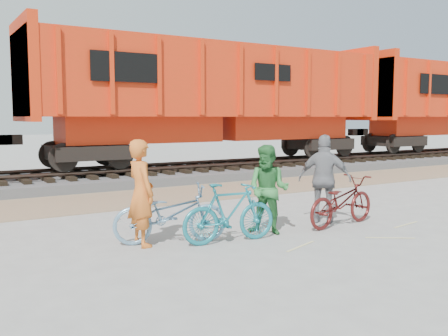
{
  "coord_description": "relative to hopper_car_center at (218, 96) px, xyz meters",
  "views": [
    {
      "loc": [
        -6.53,
        -7.26,
        2.22
      ],
      "look_at": [
        -1.14,
        1.5,
        1.17
      ],
      "focal_mm": 40.0,
      "sensor_mm": 36.0,
      "label": 1
    }
  ],
  "objects": [
    {
      "name": "hopper_car_center",
      "position": [
        0.0,
        0.0,
        0.0
      ],
      "size": [
        14.0,
        3.13,
        4.65
      ],
      "color": "black",
      "rests_on": "track"
    },
    {
      "name": "ballast_bed",
      "position": [
        -3.2,
        0.0,
        -2.86
      ],
      "size": [
        120.0,
        4.0,
        0.3
      ],
      "primitive_type": "cube",
      "color": "slate",
      "rests_on": "ground"
    },
    {
      "name": "bicycle_teal",
      "position": [
        -5.1,
        -8.92,
        -2.47
      ],
      "size": [
        1.83,
        0.69,
        1.07
      ],
      "primitive_type": "imported",
      "rotation": [
        0.0,
        0.0,
        1.46
      ],
      "color": "teal",
      "rests_on": "ground"
    },
    {
      "name": "bicycle_maroon",
      "position": [
        -2.41,
        -8.95,
        -2.5
      ],
      "size": [
        2.01,
        0.94,
        1.02
      ],
      "primitive_type": "imported",
      "rotation": [
        0.0,
        0.0,
        1.71
      ],
      "color": "#511514",
      "rests_on": "ground"
    },
    {
      "name": "ground",
      "position": [
        -3.2,
        -9.0,
        -3.01
      ],
      "size": [
        120.0,
        120.0,
        0.0
      ],
      "primitive_type": "plane",
      "color": "#9E9E99",
      "rests_on": "ground"
    },
    {
      "name": "gravel_strip",
      "position": [
        -3.2,
        -3.5,
        -3.0
      ],
      "size": [
        120.0,
        3.0,
        0.02
      ],
      "primitive_type": "cube",
      "color": "#9E8162",
      "rests_on": "ground"
    },
    {
      "name": "bicycle_blue",
      "position": [
        -6.0,
        -8.4,
        -2.48
      ],
      "size": [
        2.12,
        1.3,
        1.05
      ],
      "primitive_type": "imported",
      "rotation": [
        0.0,
        0.0,
        1.25
      ],
      "color": "#6590B0",
      "rests_on": "ground"
    },
    {
      "name": "track",
      "position": [
        -3.2,
        0.0,
        -2.53
      ],
      "size": [
        120.0,
        2.6,
        0.24
      ],
      "color": "black",
      "rests_on": "ballast_bed"
    },
    {
      "name": "person_solo",
      "position": [
        -6.5,
        -8.3,
        -2.08
      ],
      "size": [
        0.47,
        0.69,
        1.85
      ],
      "primitive_type": "imported",
      "rotation": [
        0.0,
        0.0,
        1.62
      ],
      "color": "orange",
      "rests_on": "ground"
    },
    {
      "name": "person_man",
      "position": [
        -4.1,
        -8.72,
        -2.16
      ],
      "size": [
        1.0,
        1.05,
        1.7
      ],
      "primitive_type": "imported",
      "rotation": [
        0.0,
        0.0,
        -0.96
      ],
      "color": "#2E7537",
      "rests_on": "ground"
    },
    {
      "name": "person_woman",
      "position": [
        -2.51,
        -8.55,
        -2.08
      ],
      "size": [
        1.06,
        1.12,
        1.86
      ],
      "primitive_type": "imported",
      "rotation": [
        0.0,
        0.0,
        2.29
      ],
      "color": "gray",
      "rests_on": "ground"
    }
  ]
}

